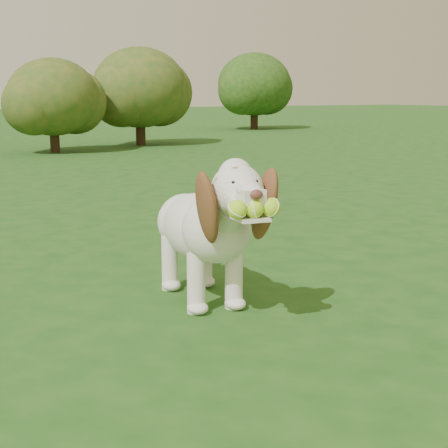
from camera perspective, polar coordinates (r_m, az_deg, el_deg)
ground at (r=2.79m, az=-4.42°, el=-8.42°), size 80.00×80.00×0.00m
dog at (r=2.98m, az=-1.47°, el=-0.00°), size 0.45×1.04×0.67m
shrub_h at (r=17.96m, az=2.55°, el=11.52°), size 1.88×1.88×1.94m
shrub_c at (r=11.12m, az=-14.04°, el=10.20°), size 1.41×1.41×1.46m
shrub_d at (r=12.45m, az=-7.02°, el=11.18°), size 1.67×1.67×1.73m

